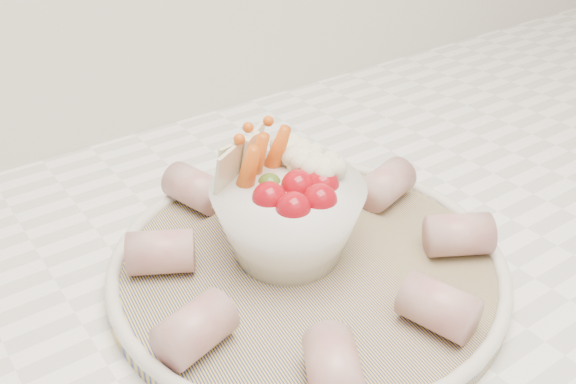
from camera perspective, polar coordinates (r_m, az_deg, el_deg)
serving_platter at (r=0.56m, az=1.75°, el=-6.44°), size 0.38×0.38×0.02m
veggie_bowl at (r=0.54m, az=0.03°, el=-1.72°), size 0.13×0.13×0.11m
cured_meat_rolls at (r=0.54m, az=1.68°, el=-4.61°), size 0.31×0.32×0.04m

